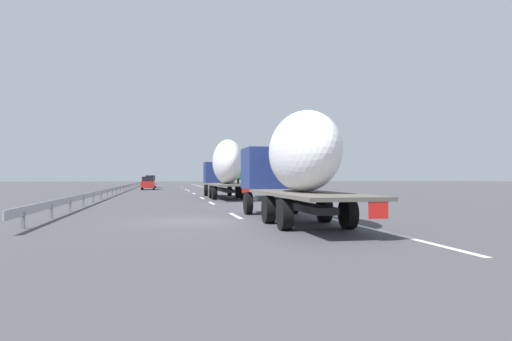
% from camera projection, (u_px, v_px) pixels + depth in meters
% --- Properties ---
extents(ground_plane, '(260.00, 260.00, 0.00)m').
position_uv_depth(ground_plane, '(174.00, 191.00, 58.20)').
color(ground_plane, '#424247').
extents(lane_stripe_0, '(3.20, 0.20, 0.01)m').
position_uv_depth(lane_stripe_0, '(235.00, 216.00, 21.27)').
color(lane_stripe_0, white).
rests_on(lane_stripe_0, ground_plane).
extents(lane_stripe_1, '(3.20, 0.20, 0.01)m').
position_uv_depth(lane_stripe_1, '(212.00, 203.00, 31.64)').
color(lane_stripe_1, white).
rests_on(lane_stripe_1, ground_plane).
extents(lane_stripe_2, '(3.20, 0.20, 0.01)m').
position_uv_depth(lane_stripe_2, '(202.00, 198.00, 39.17)').
color(lane_stripe_2, white).
rests_on(lane_stripe_2, ground_plane).
extents(lane_stripe_3, '(3.20, 0.20, 0.01)m').
position_uv_depth(lane_stripe_3, '(194.00, 194.00, 49.67)').
color(lane_stripe_3, white).
rests_on(lane_stripe_3, ground_plane).
extents(lane_stripe_4, '(3.20, 0.20, 0.01)m').
position_uv_depth(lane_stripe_4, '(189.00, 191.00, 59.60)').
color(lane_stripe_4, white).
rests_on(lane_stripe_4, ground_plane).
extents(lane_stripe_5, '(3.20, 0.20, 0.01)m').
position_uv_depth(lane_stripe_5, '(186.00, 189.00, 66.06)').
color(lane_stripe_5, white).
rests_on(lane_stripe_5, ground_plane).
extents(lane_stripe_6, '(3.20, 0.20, 0.01)m').
position_uv_depth(lane_stripe_6, '(182.00, 187.00, 81.95)').
color(lane_stripe_6, white).
rests_on(lane_stripe_6, ground_plane).
extents(edge_line_right, '(110.00, 0.20, 0.01)m').
position_uv_depth(edge_line_right, '(215.00, 190.00, 64.17)').
color(edge_line_right, white).
rests_on(edge_line_right, ground_plane).
extents(truck_lead, '(13.71, 2.55, 4.70)m').
position_uv_depth(truck_lead, '(225.00, 166.00, 38.74)').
color(truck_lead, navy).
rests_on(truck_lead, ground_plane).
extents(truck_trailing, '(12.24, 2.55, 4.14)m').
position_uv_depth(truck_trailing, '(294.00, 162.00, 18.45)').
color(truck_trailing, navy).
rests_on(truck_trailing, ground_plane).
extents(car_silver_hatch, '(4.55, 1.73, 2.00)m').
position_uv_depth(car_silver_hatch, '(150.00, 182.00, 76.65)').
color(car_silver_hatch, '#ADB2B7').
rests_on(car_silver_hatch, ground_plane).
extents(car_red_compact, '(4.45, 1.77, 1.79)m').
position_uv_depth(car_red_compact, '(148.00, 183.00, 64.60)').
color(car_red_compact, red).
rests_on(car_red_compact, ground_plane).
extents(road_sign, '(0.10, 0.90, 3.49)m').
position_uv_depth(road_sign, '(226.00, 172.00, 61.50)').
color(road_sign, gray).
rests_on(road_sign, ground_plane).
extents(tree_0, '(2.57, 2.57, 5.97)m').
position_uv_depth(tree_0, '(238.00, 167.00, 90.66)').
color(tree_0, '#472D19').
rests_on(tree_0, ground_plane).
extents(tree_1, '(2.75, 2.75, 5.12)m').
position_uv_depth(tree_1, '(257.00, 165.00, 59.88)').
color(tree_1, '#472D19').
rests_on(tree_1, ground_plane).
extents(tree_2, '(3.38, 3.38, 7.65)m').
position_uv_depth(tree_2, '(228.00, 161.00, 86.06)').
color(tree_2, '#472D19').
rests_on(tree_2, ground_plane).
extents(tree_3, '(3.71, 3.71, 6.16)m').
position_uv_depth(tree_3, '(234.00, 166.00, 98.49)').
color(tree_3, '#472D19').
rests_on(tree_3, ground_plane).
extents(tree_4, '(2.79, 2.79, 6.91)m').
position_uv_depth(tree_4, '(239.00, 162.00, 80.05)').
color(tree_4, '#472D19').
rests_on(tree_4, ground_plane).
extents(tree_5, '(3.22, 3.22, 6.72)m').
position_uv_depth(tree_5, '(232.00, 164.00, 87.58)').
color(tree_5, '#472D19').
rests_on(tree_5, ground_plane).
extents(guardrail_median, '(94.00, 0.10, 0.76)m').
position_uv_depth(guardrail_median, '(126.00, 186.00, 60.00)').
color(guardrail_median, '#9EA0A5').
rests_on(guardrail_median, ground_plane).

